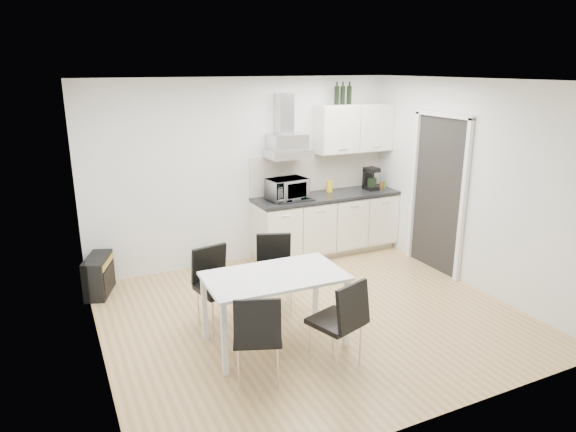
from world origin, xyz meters
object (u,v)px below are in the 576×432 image
(chair_near_right, at_px, (335,322))
(guitar_amp, at_px, (99,275))
(kitchenette, at_px, (327,199))
(floor_speaker, at_px, (206,259))
(chair_far_left, at_px, (219,289))
(dining_table, at_px, (275,282))
(chair_near_left, at_px, (257,336))
(chair_far_right, at_px, (275,275))

(chair_near_right, relative_size, guitar_amp, 1.39)
(kitchenette, xyz_separation_m, floor_speaker, (-1.85, 0.17, -0.69))
(kitchenette, relative_size, chair_near_right, 2.86)
(chair_far_left, xyz_separation_m, floor_speaker, (0.35, 1.70, -0.30))
(dining_table, distance_m, floor_speaker, 2.33)
(chair_near_left, height_order, guitar_amp, chair_near_left)
(kitchenette, distance_m, chair_near_right, 3.10)
(chair_far_left, xyz_separation_m, chair_far_right, (0.71, 0.11, 0.00))
(dining_table, height_order, chair_near_right, chair_near_right)
(chair_far_right, height_order, floor_speaker, chair_far_right)
(dining_table, bearing_deg, guitar_amp, 128.10)
(dining_table, xyz_separation_m, guitar_amp, (-1.49, 2.01, -0.42))
(chair_far_right, bearing_deg, chair_far_left, 28.71)
(kitchenette, bearing_deg, floor_speaker, 174.90)
(chair_near_right, bearing_deg, guitar_amp, 106.79)
(chair_near_left, xyz_separation_m, guitar_amp, (-1.09, 2.55, -0.20))
(guitar_amp, bearing_deg, chair_far_right, -16.52)
(dining_table, bearing_deg, chair_near_left, -125.88)
(guitar_amp, xyz_separation_m, floor_speaker, (1.44, 0.25, -0.11))
(chair_near_left, distance_m, floor_speaker, 2.83)
(chair_near_right, bearing_deg, chair_far_left, 104.56)
(kitchenette, bearing_deg, chair_far_left, -145.09)
(chair_far_right, bearing_deg, kitchenette, -116.25)
(guitar_amp, bearing_deg, chair_near_left, -46.52)
(chair_near_left, bearing_deg, chair_near_right, 15.09)
(chair_far_left, bearing_deg, dining_table, 115.10)
(dining_table, distance_m, guitar_amp, 2.54)
(kitchenette, height_order, chair_near_right, kitchenette)
(kitchenette, distance_m, chair_far_right, 2.11)
(floor_speaker, bearing_deg, kitchenette, -11.72)
(chair_far_left, relative_size, chair_near_right, 1.00)
(dining_table, xyz_separation_m, chair_far_left, (-0.41, 0.56, -0.23))
(dining_table, height_order, chair_far_left, chair_far_left)
(chair_near_right, relative_size, floor_speaker, 3.16)
(dining_table, relative_size, chair_near_left, 1.59)
(chair_near_right, bearing_deg, kitchenette, 43.58)
(kitchenette, relative_size, guitar_amp, 3.98)
(dining_table, distance_m, chair_far_right, 0.77)
(kitchenette, xyz_separation_m, chair_far_left, (-2.20, -1.54, -0.39))
(chair_far_left, xyz_separation_m, chair_near_right, (0.76, -1.17, 0.00))
(kitchenette, relative_size, floor_speaker, 9.05)
(chair_far_right, bearing_deg, dining_table, 85.92)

